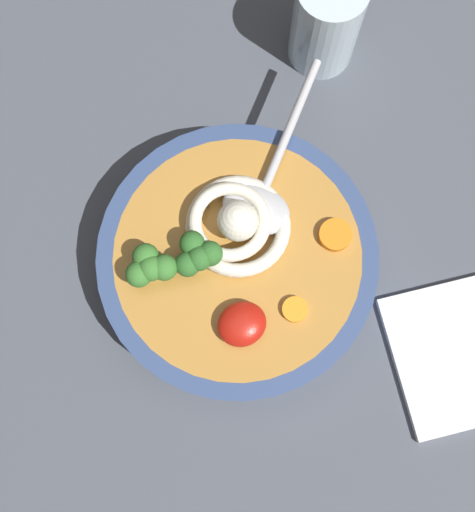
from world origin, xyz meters
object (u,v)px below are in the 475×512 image
(soup_bowl, at_px, (238,263))
(noodle_pile, at_px, (236,224))
(drinking_glass, at_px, (326,22))
(soup_spoon, at_px, (262,195))

(soup_bowl, xyz_separation_m, noodle_pile, (-0.01, -0.02, 0.04))
(soup_bowl, relative_size, noodle_pile, 2.44)
(soup_bowl, relative_size, drinking_glass, 2.39)
(soup_spoon, bearing_deg, noodle_pile, 162.04)
(soup_bowl, bearing_deg, soup_spoon, -137.22)
(soup_bowl, distance_m, soup_spoon, 0.07)
(drinking_glass, bearing_deg, noodle_pile, 41.93)
(soup_bowl, height_order, noodle_pile, noodle_pile)
(soup_bowl, distance_m, drinking_glass, 0.24)
(noodle_pile, xyz_separation_m, drinking_glass, (-0.16, -0.15, -0.02))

